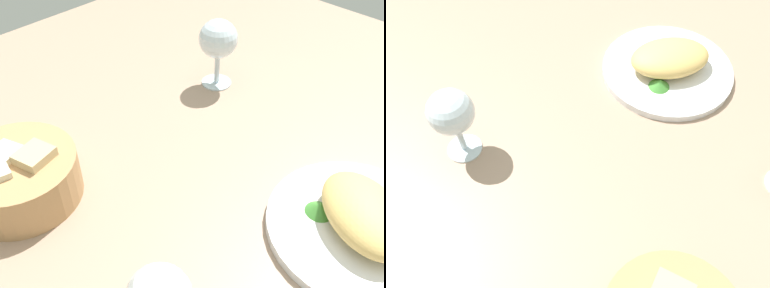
% 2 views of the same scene
% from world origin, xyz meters
% --- Properties ---
extents(ground_plane, '(1.40, 1.40, 0.02)m').
position_xyz_m(ground_plane, '(0.00, 0.00, -0.01)').
color(ground_plane, tan).
extents(plate, '(0.25, 0.25, 0.01)m').
position_xyz_m(plate, '(-0.18, -0.07, 0.01)').
color(plate, white).
rests_on(plate, ground_plane).
extents(omelette, '(0.18, 0.17, 0.05)m').
position_xyz_m(omelette, '(-0.18, -0.07, 0.04)').
color(omelette, '#E1B966').
rests_on(omelette, plate).
extents(lettuce_garnish, '(0.04, 0.04, 0.02)m').
position_xyz_m(lettuce_garnish, '(-0.13, -0.05, 0.02)').
color(lettuce_garnish, '#418A34').
rests_on(lettuce_garnish, plate).
extents(wine_glass_near, '(0.07, 0.07, 0.13)m').
position_xyz_m(wine_glass_near, '(0.20, -0.21, 0.09)').
color(wine_glass_near, silver).
rests_on(wine_glass_near, ground_plane).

